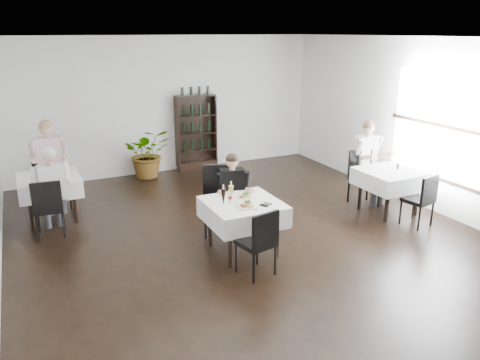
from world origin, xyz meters
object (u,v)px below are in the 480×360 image
potted_tree (148,153)px  diner_main (233,190)px  main_table (243,212)px  wine_shelf (196,133)px

potted_tree → diner_main: bearing=-84.4°
main_table → diner_main: diner_main is taller
main_table → potted_tree: size_ratio=0.94×
diner_main → wine_shelf: bearing=77.9°
main_table → potted_tree: 4.19m
wine_shelf → potted_tree: (-1.18, -0.13, -0.30)m
diner_main → potted_tree: bearing=95.6°
wine_shelf → potted_tree: 1.22m
wine_shelf → diner_main: (-0.82, -3.80, -0.07)m
main_table → diner_main: (0.08, 0.52, 0.16)m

